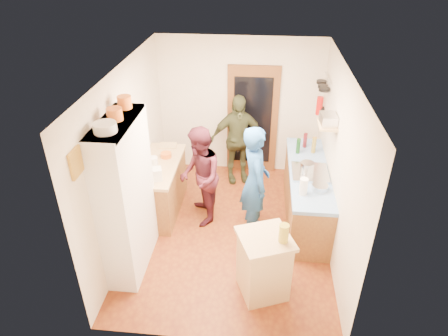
# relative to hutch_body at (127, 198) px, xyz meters

# --- Properties ---
(floor) EXTENTS (3.00, 4.00, 0.02)m
(floor) POSITION_rel_hutch_body_xyz_m (1.30, 0.80, -1.11)
(floor) COLOR brown
(floor) RESTS_ON ground
(ceiling) EXTENTS (3.00, 4.00, 0.02)m
(ceiling) POSITION_rel_hutch_body_xyz_m (1.30, 0.80, 1.51)
(ceiling) COLOR silver
(ceiling) RESTS_ON ground
(wall_back) EXTENTS (3.00, 0.02, 2.60)m
(wall_back) POSITION_rel_hutch_body_xyz_m (1.30, 2.81, 0.20)
(wall_back) COLOR silver
(wall_back) RESTS_ON ground
(wall_front) EXTENTS (3.00, 0.02, 2.60)m
(wall_front) POSITION_rel_hutch_body_xyz_m (1.30, -1.21, 0.20)
(wall_front) COLOR silver
(wall_front) RESTS_ON ground
(wall_left) EXTENTS (0.02, 4.00, 2.60)m
(wall_left) POSITION_rel_hutch_body_xyz_m (-0.21, 0.80, 0.20)
(wall_left) COLOR silver
(wall_left) RESTS_ON ground
(wall_right) EXTENTS (0.02, 4.00, 2.60)m
(wall_right) POSITION_rel_hutch_body_xyz_m (2.81, 0.80, 0.20)
(wall_right) COLOR silver
(wall_right) RESTS_ON ground
(door_frame) EXTENTS (0.95, 0.06, 2.10)m
(door_frame) POSITION_rel_hutch_body_xyz_m (1.55, 2.77, -0.05)
(door_frame) COLOR brown
(door_frame) RESTS_ON ground
(door_glass) EXTENTS (0.70, 0.02, 1.70)m
(door_glass) POSITION_rel_hutch_body_xyz_m (1.55, 2.74, -0.05)
(door_glass) COLOR black
(door_glass) RESTS_ON door_frame
(hutch_body) EXTENTS (0.40, 1.20, 2.20)m
(hutch_body) POSITION_rel_hutch_body_xyz_m (0.00, 0.00, 0.00)
(hutch_body) COLOR white
(hutch_body) RESTS_ON ground
(hutch_top_shelf) EXTENTS (0.40, 1.14, 0.04)m
(hutch_top_shelf) POSITION_rel_hutch_body_xyz_m (0.00, 0.00, 1.08)
(hutch_top_shelf) COLOR white
(hutch_top_shelf) RESTS_ON hutch_body
(plate_stack) EXTENTS (0.26, 0.26, 0.11)m
(plate_stack) POSITION_rel_hutch_body_xyz_m (0.00, -0.31, 1.15)
(plate_stack) COLOR white
(plate_stack) RESTS_ON hutch_top_shelf
(orange_pot_a) EXTENTS (0.19, 0.19, 0.15)m
(orange_pot_a) POSITION_rel_hutch_body_xyz_m (0.00, 0.02, 1.17)
(orange_pot_a) COLOR orange
(orange_pot_a) RESTS_ON hutch_top_shelf
(orange_pot_b) EXTENTS (0.18, 0.18, 0.16)m
(orange_pot_b) POSITION_rel_hutch_body_xyz_m (0.00, 0.39, 1.18)
(orange_pot_b) COLOR orange
(orange_pot_b) RESTS_ON hutch_top_shelf
(left_counter_base) EXTENTS (0.60, 1.40, 0.85)m
(left_counter_base) POSITION_rel_hutch_body_xyz_m (0.10, 1.25, -0.68)
(left_counter_base) COLOR olive
(left_counter_base) RESTS_ON ground
(left_counter_top) EXTENTS (0.64, 1.44, 0.05)m
(left_counter_top) POSITION_rel_hutch_body_xyz_m (0.10, 1.25, -0.23)
(left_counter_top) COLOR tan
(left_counter_top) RESTS_ON left_counter_base
(toaster) EXTENTS (0.29, 0.24, 0.19)m
(toaster) POSITION_rel_hutch_body_xyz_m (0.15, 0.78, -0.11)
(toaster) COLOR white
(toaster) RESTS_ON left_counter_top
(kettle) EXTENTS (0.18, 0.18, 0.17)m
(kettle) POSITION_rel_hutch_body_xyz_m (0.05, 1.16, -0.12)
(kettle) COLOR white
(kettle) RESTS_ON left_counter_top
(orange_bowl) EXTENTS (0.21, 0.21, 0.08)m
(orange_bowl) POSITION_rel_hutch_body_xyz_m (0.18, 1.48, -0.16)
(orange_bowl) COLOR orange
(orange_bowl) RESTS_ON left_counter_top
(chopping_board) EXTENTS (0.32, 0.24, 0.02)m
(chopping_board) POSITION_rel_hutch_body_xyz_m (0.12, 1.87, -0.19)
(chopping_board) COLOR tan
(chopping_board) RESTS_ON left_counter_top
(right_counter_base) EXTENTS (0.60, 2.20, 0.84)m
(right_counter_base) POSITION_rel_hutch_body_xyz_m (2.50, 1.30, -0.68)
(right_counter_base) COLOR olive
(right_counter_base) RESTS_ON ground
(right_counter_top) EXTENTS (0.62, 2.22, 0.06)m
(right_counter_top) POSITION_rel_hutch_body_xyz_m (2.50, 1.30, -0.23)
(right_counter_top) COLOR blue
(right_counter_top) RESTS_ON right_counter_base
(hob) EXTENTS (0.55, 0.58, 0.04)m
(hob) POSITION_rel_hutch_body_xyz_m (2.50, 1.19, -0.18)
(hob) COLOR silver
(hob) RESTS_ON right_counter_top
(pot_on_hob) EXTENTS (0.21, 0.21, 0.14)m
(pot_on_hob) POSITION_rel_hutch_body_xyz_m (2.45, 1.22, -0.09)
(pot_on_hob) COLOR silver
(pot_on_hob) RESTS_ON hob
(bottle_a) EXTENTS (0.08, 0.08, 0.26)m
(bottle_a) POSITION_rel_hutch_body_xyz_m (2.35, 1.84, -0.07)
(bottle_a) COLOR #143F14
(bottle_a) RESTS_ON right_counter_top
(bottle_b) EXTENTS (0.07, 0.07, 0.26)m
(bottle_b) POSITION_rel_hutch_body_xyz_m (2.48, 2.07, -0.07)
(bottle_b) COLOR #591419
(bottle_b) RESTS_ON right_counter_top
(bottle_c) EXTENTS (0.09, 0.09, 0.28)m
(bottle_c) POSITION_rel_hutch_body_xyz_m (2.61, 1.88, -0.06)
(bottle_c) COLOR olive
(bottle_c) RESTS_ON right_counter_top
(paper_towel) EXTENTS (0.12, 0.12, 0.25)m
(paper_towel) POSITION_rel_hutch_body_xyz_m (2.35, 0.61, -0.07)
(paper_towel) COLOR white
(paper_towel) RESTS_ON right_counter_top
(mixing_bowl) EXTENTS (0.26, 0.26, 0.09)m
(mixing_bowl) POSITION_rel_hutch_body_xyz_m (2.60, 0.75, -0.16)
(mixing_bowl) COLOR silver
(mixing_bowl) RESTS_ON right_counter_top
(island_base) EXTENTS (0.71, 0.71, 0.86)m
(island_base) POSITION_rel_hutch_body_xyz_m (1.83, -0.39, -0.67)
(island_base) COLOR tan
(island_base) RESTS_ON ground
(island_top) EXTENTS (0.80, 0.80, 0.05)m
(island_top) POSITION_rel_hutch_body_xyz_m (1.83, -0.39, -0.22)
(island_top) COLOR tan
(island_top) RESTS_ON island_base
(cutting_board) EXTENTS (0.43, 0.39, 0.02)m
(cutting_board) POSITION_rel_hutch_body_xyz_m (1.77, -0.36, -0.21)
(cutting_board) COLOR white
(cutting_board) RESTS_ON island_top
(oil_jar) EXTENTS (0.16, 0.16, 0.24)m
(oil_jar) POSITION_rel_hutch_body_xyz_m (2.04, -0.43, -0.07)
(oil_jar) COLOR #AD9E2D
(oil_jar) RESTS_ON island_top
(pan_rail) EXTENTS (0.02, 0.65, 0.02)m
(pan_rail) POSITION_rel_hutch_body_xyz_m (2.76, 2.33, 0.95)
(pan_rail) COLOR silver
(pan_rail) RESTS_ON wall_right
(pan_hang_a) EXTENTS (0.18, 0.18, 0.05)m
(pan_hang_a) POSITION_rel_hutch_body_xyz_m (2.70, 2.15, 0.82)
(pan_hang_a) COLOR black
(pan_hang_a) RESTS_ON pan_rail
(pan_hang_b) EXTENTS (0.16, 0.16, 0.05)m
(pan_hang_b) POSITION_rel_hutch_body_xyz_m (2.70, 2.35, 0.80)
(pan_hang_b) COLOR black
(pan_hang_b) RESTS_ON pan_rail
(pan_hang_c) EXTENTS (0.17, 0.17, 0.05)m
(pan_hang_c) POSITION_rel_hutch_body_xyz_m (2.70, 2.55, 0.81)
(pan_hang_c) COLOR black
(pan_hang_c) RESTS_ON pan_rail
(wall_shelf) EXTENTS (0.26, 0.42, 0.03)m
(wall_shelf) POSITION_rel_hutch_body_xyz_m (2.67, 1.25, 0.60)
(wall_shelf) COLOR tan
(wall_shelf) RESTS_ON wall_right
(radio) EXTENTS (0.24, 0.31, 0.15)m
(radio) POSITION_rel_hutch_body_xyz_m (2.67, 1.25, 0.69)
(radio) COLOR silver
(radio) RESTS_ON wall_shelf
(ext_bracket) EXTENTS (0.06, 0.10, 0.04)m
(ext_bracket) POSITION_rel_hutch_body_xyz_m (2.77, 2.50, 0.35)
(ext_bracket) COLOR black
(ext_bracket) RESTS_ON wall_right
(fire_extinguisher) EXTENTS (0.11, 0.11, 0.32)m
(fire_extinguisher) POSITION_rel_hutch_body_xyz_m (2.71, 2.50, 0.40)
(fire_extinguisher) COLOR red
(fire_extinguisher) RESTS_ON wall_right
(picture_frame) EXTENTS (0.03, 0.25, 0.30)m
(picture_frame) POSITION_rel_hutch_body_xyz_m (-0.18, -0.75, 0.95)
(picture_frame) COLOR gold
(picture_frame) RESTS_ON wall_left
(person_hob) EXTENTS (0.57, 0.74, 1.79)m
(person_hob) POSITION_rel_hutch_body_xyz_m (1.70, 0.86, -0.20)
(person_hob) COLOR #1E4C8E
(person_hob) RESTS_ON ground
(person_left) EXTENTS (0.80, 0.93, 1.64)m
(person_left) POSITION_rel_hutch_body_xyz_m (0.82, 1.10, -0.28)
(person_left) COLOR #441722
(person_left) RESTS_ON ground
(person_back) EXTENTS (1.07, 0.68, 1.70)m
(person_back) POSITION_rel_hutch_body_xyz_m (1.31, 2.35, -0.25)
(person_back) COLOR #333820
(person_back) RESTS_ON ground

